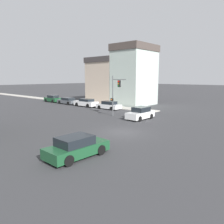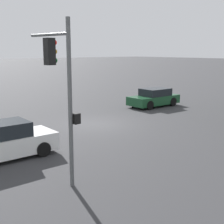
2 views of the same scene
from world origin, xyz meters
name	(u,v)px [view 2 (image 2 of 2)]	position (x,y,z in m)	size (l,w,h in m)	color
ground_plane	(97,124)	(0.00, 0.00, 0.00)	(300.00, 300.00, 0.00)	#333335
traffic_signal	(61,80)	(6.14, 6.12, 3.55)	(0.66, 2.29, 5.51)	#515456
crossing_car_0	(154,98)	(-7.37, -1.95, 0.69)	(4.40, 2.10, 1.45)	#194728
crossing_car_1	(5,141)	(6.76, 2.46, 0.73)	(4.15, 1.93, 1.56)	silver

